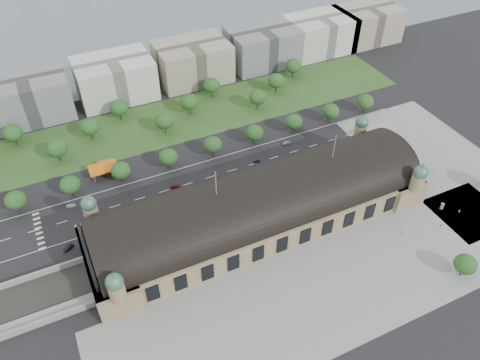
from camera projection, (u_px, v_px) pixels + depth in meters
name	position (u px, v px, depth m)	size (l,w,h in m)	color
ground	(259.00, 223.00, 209.24)	(900.00, 900.00, 0.00)	black
station	(260.00, 206.00, 202.41)	(150.00, 48.40, 44.30)	#93855B
plaza_south	(333.00, 289.00, 182.74)	(190.00, 48.00, 0.12)	gray
plaza_east	(436.00, 160.00, 242.12)	(56.00, 100.00, 0.12)	gray
road_slab	(188.00, 184.00, 228.51)	(260.00, 26.00, 0.10)	black
grass_belt	(162.00, 123.00, 267.22)	(300.00, 45.00, 0.10)	#2D4C1E
petrol_station	(105.00, 166.00, 234.14)	(14.00, 13.00, 5.05)	orange
office_2	(28.00, 97.00, 265.49)	(45.00, 32.00, 24.00)	slate
office_3	(115.00, 78.00, 281.45)	(45.00, 32.00, 24.00)	silver
office_4	(193.00, 62.00, 297.40)	(45.00, 32.00, 24.00)	tan
office_5	(262.00, 46.00, 313.36)	(45.00, 32.00, 24.00)	slate
office_6	(319.00, 34.00, 327.72)	(45.00, 32.00, 24.00)	silver
office_7	(366.00, 24.00, 340.49)	(45.00, 32.00, 24.00)	tan
tree_row_1	(15.00, 200.00, 209.44)	(9.60, 9.60, 11.52)	#2D2116
tree_row_2	(70.00, 185.00, 217.10)	(9.60, 9.60, 11.52)	#2D2116
tree_row_3	(121.00, 170.00, 224.75)	(9.60, 9.60, 11.52)	#2D2116
tree_row_4	(168.00, 157.00, 232.41)	(9.60, 9.60, 11.52)	#2D2116
tree_row_5	(213.00, 145.00, 240.07)	(9.60, 9.60, 11.52)	#2D2116
tree_row_6	(255.00, 133.00, 247.73)	(9.60, 9.60, 11.52)	#2D2116
tree_row_7	(294.00, 122.00, 255.39)	(9.60, 9.60, 11.52)	#2D2116
tree_row_8	(331.00, 111.00, 263.05)	(9.60, 9.60, 11.52)	#2D2116
tree_row_9	(365.00, 101.00, 270.71)	(9.60, 9.60, 11.52)	#2D2116
tree_belt_2	(13.00, 133.00, 246.74)	(10.40, 10.40, 12.48)	#2D2116
tree_belt_3	(57.00, 148.00, 236.61)	(10.40, 10.40, 12.48)	#2D2116
tree_belt_4	(90.00, 127.00, 250.77)	(10.40, 10.40, 12.48)	#2D2116
tree_belt_5	(119.00, 107.00, 264.93)	(10.40, 10.40, 12.48)	#2D2116
tree_belt_6	(164.00, 121.00, 254.80)	(10.40, 10.40, 12.48)	#2D2116
tree_belt_7	(189.00, 102.00, 268.96)	(10.40, 10.40, 12.48)	#2D2116
tree_belt_8	(212.00, 85.00, 283.12)	(10.40, 10.40, 12.48)	#2D2116
tree_belt_9	(258.00, 97.00, 272.99)	(10.40, 10.40, 12.48)	#2D2116
tree_belt_10	(276.00, 81.00, 287.15)	(10.40, 10.40, 12.48)	#2D2116
tree_belt_11	(293.00, 66.00, 301.32)	(10.40, 10.40, 12.48)	#2D2116
tree_plaza_s	(465.00, 264.00, 183.37)	(9.00, 9.00, 10.64)	#2D2116
traffic_car_1	(71.00, 206.00, 216.41)	(1.42, 4.07, 1.34)	gray
traffic_car_2	(143.00, 206.00, 216.21)	(2.43, 5.26, 1.46)	black
traffic_car_3	(175.00, 186.00, 226.42)	(1.89, 4.65, 1.35)	maroon
traffic_car_4	(256.00, 161.00, 240.59)	(1.57, 3.91, 1.33)	#1A1948
traffic_car_5	(287.00, 143.00, 252.07)	(1.61, 4.63, 1.52)	slate
traffic_car_6	(354.00, 131.00, 260.28)	(2.31, 5.02, 1.39)	silver
parked_car_0	(68.00, 248.00, 197.36)	(1.67, 4.80, 1.58)	black
parked_car_1	(105.00, 234.00, 203.27)	(2.38, 5.16, 1.43)	maroon
parked_car_2	(153.00, 214.00, 212.49)	(1.79, 4.39, 1.28)	#1D1946
parked_car_3	(178.00, 212.00, 213.13)	(1.68, 4.17, 1.42)	slate
parked_car_4	(177.00, 211.00, 213.60)	(1.47, 4.20, 1.38)	silver
parked_car_5	(187.00, 207.00, 215.84)	(2.42, 5.25, 1.46)	#95989E
parked_car_6	(165.00, 210.00, 214.18)	(1.90, 4.67, 1.36)	black
bus_west	(200.00, 195.00, 220.78)	(2.44, 10.43, 2.91)	red
bus_mid	(217.00, 186.00, 225.51)	(2.45, 10.47, 2.92)	silver
bus_east	(264.00, 174.00, 231.98)	(2.57, 10.97, 3.06)	beige
advertising_column	(442.00, 206.00, 214.75)	(1.69, 1.69, 3.20)	#B54B2D
pedestrian_0	(402.00, 233.00, 203.65)	(0.77, 0.44, 1.58)	gray
pedestrian_1	(441.00, 225.00, 206.92)	(0.69, 0.45, 1.90)	gray
pedestrian_5	(459.00, 211.00, 213.63)	(0.88, 0.50, 1.80)	gray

